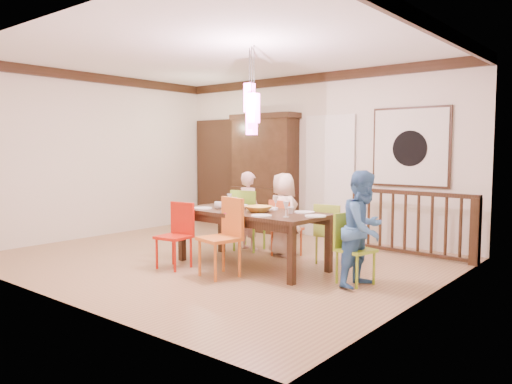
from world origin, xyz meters
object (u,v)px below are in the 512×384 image
Objects in this scene: person_far_left at (249,211)px; person_far_mid at (283,214)px; chair_end_right at (356,244)px; person_end_right at (364,229)px; china_hutch at (264,173)px; balustrade at (412,222)px; dining_table at (252,217)px; chair_far_left at (249,216)px.

person_far_mid is at bearing -170.78° from person_far_left.
chair_end_right is 0.62× the size of person_end_right.
china_hutch reaches higher than balustrade.
person_far_left is 2.48m from person_end_right.
china_hutch is 2.24m from person_far_mid.
chair_end_right is 3.92m from china_hutch.
china_hutch is at bearing 66.64° from chair_end_right.
person_far_left reaches higher than dining_table.
chair_end_right is (1.51, 0.07, -0.19)m from dining_table.
person_end_right is (2.36, -0.76, 0.05)m from person_far_left.
person_far_mid is (-1.48, -1.18, 0.11)m from balustrade.
balustrade is 1.59× the size of person_far_left.
person_far_left is (-2.24, 0.74, 0.14)m from chair_end_right.
balustrade is (-0.11, 1.92, 0.03)m from chair_end_right.
balustrade is at bearing 56.46° from dining_table.
dining_table is 2.88m from china_hutch.
china_hutch is (-0.92, 1.55, 0.58)m from chair_far_left.
balustrade is (3.03, -0.35, -0.62)m from china_hutch.
dining_table is at bearing 112.02° from person_far_mid.
person_far_left reaches higher than balustrade.
chair_end_right is at bearing 171.09° from person_far_left.
chair_end_right reaches higher than dining_table.
balustrade is at bearing -141.85° from person_far_left.
balustrade is 2.44m from person_far_left.
person_far_mid is 0.92× the size of person_end_right.
person_far_mid is at bearing -44.41° from china_hutch.
dining_table is 0.95× the size of china_hutch.
dining_table is at bearing 96.70° from person_end_right.
balustrade is 1.96m from person_end_right.
balustrade is at bearing -161.31° from chair_far_left.
person_far_mid reaches higher than balustrade.
chair_end_right is at bearing -83.83° from balustrade.
person_end_right is at bearing -35.12° from china_hutch.
person_end_right is (2.33, -0.74, 0.13)m from chair_far_left.
chair_far_left is 0.71× the size of person_end_right.
balustrade reaches higher than chair_far_left.
person_far_mid is (1.56, -1.53, -0.51)m from china_hutch.
chair_end_right is 1.75m from person_far_mid.
dining_table is 1.09m from person_far_left.
chair_far_left is 0.42× the size of china_hutch.
chair_far_left is 0.08m from person_far_left.
dining_table is 1.73× the size of person_far_mid.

